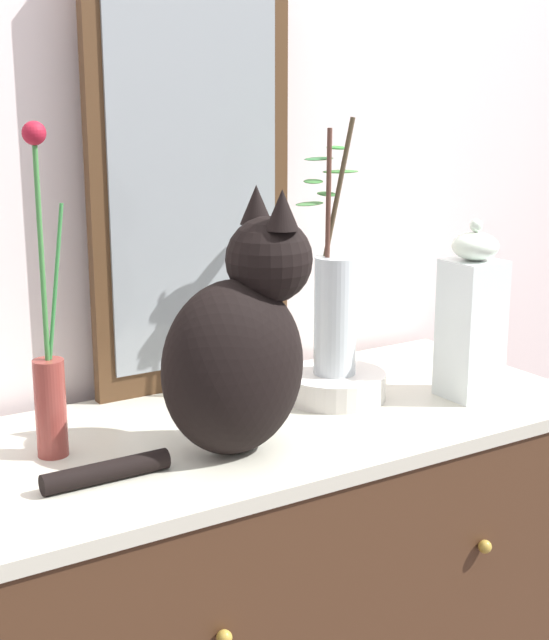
{
  "coord_description": "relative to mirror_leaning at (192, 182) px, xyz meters",
  "views": [
    {
      "loc": [
        -0.85,
        -1.34,
        1.5
      ],
      "look_at": [
        0.0,
        0.0,
        1.11
      ],
      "focal_mm": 52.74,
      "sensor_mm": 36.0,
      "label": 1
    }
  ],
  "objects": [
    {
      "name": "bowl_porcelain",
      "position": [
        0.18,
        -0.21,
        -0.38
      ],
      "size": [
        0.2,
        0.2,
        0.05
      ],
      "primitive_type": "cylinder",
      "color": "white",
      "rests_on": "sideboard"
    },
    {
      "name": "vase_slim_green",
      "position": [
        -0.36,
        -0.2,
        -0.26
      ],
      "size": [
        0.06,
        0.05,
        0.53
      ],
      "color": "brown",
      "rests_on": "sideboard"
    },
    {
      "name": "wall_back",
      "position": [
        0.03,
        0.1,
        -0.03
      ],
      "size": [
        4.4,
        0.08,
        2.6
      ],
      "primitive_type": "cube",
      "color": "silver",
      "rests_on": "ground_plane"
    },
    {
      "name": "cat_sitting",
      "position": [
        -0.1,
        -0.35,
        -0.22
      ],
      "size": [
        0.45,
        0.17,
        0.42
      ],
      "color": "black",
      "rests_on": "sideboard"
    },
    {
      "name": "vase_glass_clear",
      "position": [
        0.18,
        -0.21,
        -0.22
      ],
      "size": [
        0.15,
        0.14,
        0.47
      ],
      "color": "silver",
      "rests_on": "bowl_porcelain"
    },
    {
      "name": "mirror_leaning",
      "position": [
        0.0,
        0.0,
        0.0
      ],
      "size": [
        0.41,
        0.03,
        0.8
      ],
      "color": "#4C311C",
      "rests_on": "sideboard"
    },
    {
      "name": "jar_lidded_porcelain",
      "position": [
        0.41,
        -0.34,
        -0.25
      ],
      "size": [
        0.1,
        0.1,
        0.34
      ],
      "color": "white",
      "rests_on": "sideboard"
    }
  ]
}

